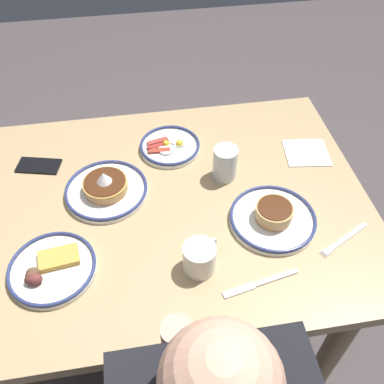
{
  "coord_description": "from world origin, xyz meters",
  "views": [
    {
      "loc": [
        0.08,
        0.88,
        1.73
      ],
      "look_at": [
        -0.07,
        -0.01,
        0.76
      ],
      "focal_mm": 39.42,
      "sensor_mm": 36.0,
      "label": 1
    }
  ],
  "objects_px": {
    "drinking_glass": "(225,165)",
    "butter_knife": "(261,283)",
    "cell_phone": "(39,166)",
    "coffee_mug": "(200,257)",
    "paper_napkin": "(306,153)",
    "plate_near_main": "(170,146)",
    "plate_far_companion": "(106,188)",
    "plate_center_pancakes": "(51,268)",
    "fork_near": "(344,239)",
    "plate_far_side": "(273,217)"
  },
  "relations": [
    {
      "from": "drinking_glass",
      "to": "butter_knife",
      "type": "xyz_separation_m",
      "value": [
        -0.01,
        0.42,
        -0.05
      ]
    },
    {
      "from": "drinking_glass",
      "to": "cell_phone",
      "type": "bearing_deg",
      "value": -13.29
    },
    {
      "from": "coffee_mug",
      "to": "paper_napkin",
      "type": "relative_size",
      "value": 0.7
    },
    {
      "from": "plate_near_main",
      "to": "plate_far_companion",
      "type": "height_order",
      "value": "plate_far_companion"
    },
    {
      "from": "plate_center_pancakes",
      "to": "cell_phone",
      "type": "distance_m",
      "value": 0.44
    },
    {
      "from": "cell_phone",
      "to": "fork_near",
      "type": "xyz_separation_m",
      "value": [
        -0.91,
        0.46,
        -0.0
      ]
    },
    {
      "from": "plate_near_main",
      "to": "coffee_mug",
      "type": "relative_size",
      "value": 2.04
    },
    {
      "from": "coffee_mug",
      "to": "plate_far_side",
      "type": "bearing_deg",
      "value": -153.1
    },
    {
      "from": "coffee_mug",
      "to": "plate_far_companion",
      "type": "bearing_deg",
      "value": -52.62
    },
    {
      "from": "plate_near_main",
      "to": "plate_far_side",
      "type": "distance_m",
      "value": 0.46
    },
    {
      "from": "plate_far_companion",
      "to": "fork_near",
      "type": "xyz_separation_m",
      "value": [
        -0.68,
        0.3,
        -0.02
      ]
    },
    {
      "from": "coffee_mug",
      "to": "plate_center_pancakes",
      "type": "bearing_deg",
      "value": -7.24
    },
    {
      "from": "drinking_glass",
      "to": "plate_center_pancakes",
      "type": "bearing_deg",
      "value": 27.76
    },
    {
      "from": "cell_phone",
      "to": "plate_center_pancakes",
      "type": "bearing_deg",
      "value": 113.24
    },
    {
      "from": "paper_napkin",
      "to": "plate_far_companion",
      "type": "bearing_deg",
      "value": 6.37
    },
    {
      "from": "plate_far_side",
      "to": "paper_napkin",
      "type": "height_order",
      "value": "plate_far_side"
    },
    {
      "from": "butter_knife",
      "to": "coffee_mug",
      "type": "bearing_deg",
      "value": -26.99
    },
    {
      "from": "coffee_mug",
      "to": "butter_knife",
      "type": "distance_m",
      "value": 0.18
    },
    {
      "from": "paper_napkin",
      "to": "fork_near",
      "type": "xyz_separation_m",
      "value": [
        0.02,
        0.38,
        0.0
      ]
    },
    {
      "from": "plate_near_main",
      "to": "plate_far_companion",
      "type": "xyz_separation_m",
      "value": [
        0.23,
        0.18,
        0.01
      ]
    },
    {
      "from": "plate_near_main",
      "to": "drinking_glass",
      "type": "height_order",
      "value": "drinking_glass"
    },
    {
      "from": "plate_center_pancakes",
      "to": "paper_napkin",
      "type": "relative_size",
      "value": 1.62
    },
    {
      "from": "cell_phone",
      "to": "fork_near",
      "type": "bearing_deg",
      "value": 166.99
    },
    {
      "from": "plate_far_companion",
      "to": "cell_phone",
      "type": "xyz_separation_m",
      "value": [
        0.23,
        -0.16,
        -0.02
      ]
    },
    {
      "from": "plate_center_pancakes",
      "to": "paper_napkin",
      "type": "height_order",
      "value": "plate_center_pancakes"
    },
    {
      "from": "butter_knife",
      "to": "plate_far_companion",
      "type": "bearing_deg",
      "value": -45.08
    },
    {
      "from": "fork_near",
      "to": "paper_napkin",
      "type": "bearing_deg",
      "value": -93.18
    },
    {
      "from": "plate_center_pancakes",
      "to": "coffee_mug",
      "type": "xyz_separation_m",
      "value": [
        -0.4,
        0.05,
        0.03
      ]
    },
    {
      "from": "plate_far_side",
      "to": "drinking_glass",
      "type": "distance_m",
      "value": 0.24
    },
    {
      "from": "plate_far_side",
      "to": "butter_knife",
      "type": "height_order",
      "value": "plate_far_side"
    },
    {
      "from": "coffee_mug",
      "to": "cell_phone",
      "type": "height_order",
      "value": "coffee_mug"
    },
    {
      "from": "plate_near_main",
      "to": "drinking_glass",
      "type": "bearing_deg",
      "value": 134.57
    },
    {
      "from": "plate_center_pancakes",
      "to": "drinking_glass",
      "type": "relative_size",
      "value": 2.11
    },
    {
      "from": "paper_napkin",
      "to": "fork_near",
      "type": "bearing_deg",
      "value": 86.82
    },
    {
      "from": "plate_near_main",
      "to": "butter_knife",
      "type": "height_order",
      "value": "plate_near_main"
    },
    {
      "from": "plate_near_main",
      "to": "cell_phone",
      "type": "distance_m",
      "value": 0.46
    },
    {
      "from": "paper_napkin",
      "to": "butter_knife",
      "type": "xyz_separation_m",
      "value": [
        0.3,
        0.48,
        0.0
      ]
    },
    {
      "from": "drinking_glass",
      "to": "plate_far_side",
      "type": "bearing_deg",
      "value": 115.72
    },
    {
      "from": "plate_far_side",
      "to": "coffee_mug",
      "type": "height_order",
      "value": "coffee_mug"
    },
    {
      "from": "drinking_glass",
      "to": "butter_knife",
      "type": "distance_m",
      "value": 0.42
    },
    {
      "from": "plate_center_pancakes",
      "to": "fork_near",
      "type": "height_order",
      "value": "plate_center_pancakes"
    },
    {
      "from": "plate_center_pancakes",
      "to": "butter_knife",
      "type": "relative_size",
      "value": 1.1
    },
    {
      "from": "coffee_mug",
      "to": "cell_phone",
      "type": "bearing_deg",
      "value": -45.61
    },
    {
      "from": "plate_center_pancakes",
      "to": "cell_phone",
      "type": "relative_size",
      "value": 1.68
    },
    {
      "from": "plate_far_side",
      "to": "paper_napkin",
      "type": "xyz_separation_m",
      "value": [
        -0.21,
        -0.28,
        -0.02
      ]
    },
    {
      "from": "paper_napkin",
      "to": "plate_center_pancakes",
      "type": "bearing_deg",
      "value": 22.23
    },
    {
      "from": "paper_napkin",
      "to": "coffee_mug",
      "type": "bearing_deg",
      "value": 41.53
    },
    {
      "from": "coffee_mug",
      "to": "drinking_glass",
      "type": "height_order",
      "value": "drinking_glass"
    },
    {
      "from": "cell_phone",
      "to": "fork_near",
      "type": "height_order",
      "value": "cell_phone"
    },
    {
      "from": "drinking_glass",
      "to": "paper_napkin",
      "type": "height_order",
      "value": "drinking_glass"
    }
  ]
}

